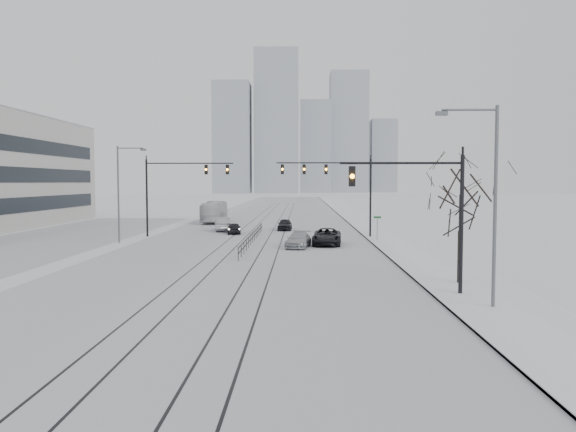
# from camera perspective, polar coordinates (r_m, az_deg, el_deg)

# --- Properties ---
(ground) EXTENTS (500.00, 500.00, 0.00)m
(ground) POSITION_cam_1_polar(r_m,az_deg,el_deg) (22.92, -10.19, -10.91)
(ground) COLOR white
(ground) RESTS_ON ground
(road) EXTENTS (22.00, 260.00, 0.02)m
(road) POSITION_cam_1_polar(r_m,az_deg,el_deg) (82.06, -1.80, -0.48)
(road) COLOR silver
(road) RESTS_ON ground
(sidewalk_east) EXTENTS (5.00, 260.00, 0.16)m
(sidewalk_east) POSITION_cam_1_polar(r_m,az_deg,el_deg) (82.43, 7.61, -0.44)
(sidewalk_east) COLOR white
(sidewalk_east) RESTS_ON ground
(curb) EXTENTS (0.10, 260.00, 0.12)m
(curb) POSITION_cam_1_polar(r_m,az_deg,el_deg) (82.20, 5.91, -0.46)
(curb) COLOR gray
(curb) RESTS_ON ground
(parking_strip) EXTENTS (14.00, 60.00, 0.03)m
(parking_strip) POSITION_cam_1_polar(r_m,az_deg,el_deg) (62.06, -21.93, -2.01)
(parking_strip) COLOR silver
(parking_strip) RESTS_ON ground
(tram_rails) EXTENTS (5.30, 180.00, 0.01)m
(tram_rails) POSITION_cam_1_polar(r_m,az_deg,el_deg) (62.16, -2.81, -1.74)
(tram_rails) COLOR black
(tram_rails) RESTS_ON ground
(skyline) EXTENTS (96.00, 48.00, 72.00)m
(skyline) POSITION_cam_1_polar(r_m,az_deg,el_deg) (296.42, 1.45, 8.31)
(skyline) COLOR #99A0A8
(skyline) RESTS_ON ground
(traffic_mast_near) EXTENTS (6.10, 0.37, 7.00)m
(traffic_mast_near) POSITION_cam_1_polar(r_m,az_deg,el_deg) (28.47, 14.12, 1.14)
(traffic_mast_near) COLOR black
(traffic_mast_near) RESTS_ON ground
(traffic_mast_ne) EXTENTS (9.60, 0.37, 8.00)m
(traffic_mast_ne) POSITION_cam_1_polar(r_m,az_deg,el_deg) (56.86, 5.04, 3.55)
(traffic_mast_ne) COLOR black
(traffic_mast_ne) RESTS_ON ground
(traffic_mast_nw) EXTENTS (9.10, 0.37, 8.00)m
(traffic_mast_nw) POSITION_cam_1_polar(r_m,az_deg,el_deg) (59.19, -11.38, 3.31)
(traffic_mast_nw) COLOR black
(traffic_mast_nw) RESTS_ON ground
(street_light_east) EXTENTS (2.73, 0.25, 9.00)m
(street_light_east) POSITION_cam_1_polar(r_m,az_deg,el_deg) (26.07, 19.71, 2.26)
(street_light_east) COLOR #595B60
(street_light_east) RESTS_ON ground
(street_light_west) EXTENTS (2.73, 0.25, 9.00)m
(street_light_west) POSITION_cam_1_polar(r_m,az_deg,el_deg) (54.37, -16.56, 2.85)
(street_light_west) COLOR #595B60
(street_light_west) RESTS_ON ground
(bare_tree) EXTENTS (4.40, 4.40, 6.10)m
(bare_tree) POSITION_cam_1_polar(r_m,az_deg,el_deg) (31.98, 17.15, 1.20)
(bare_tree) COLOR black
(bare_tree) RESTS_ON ground
(median_fence) EXTENTS (0.06, 24.00, 1.00)m
(median_fence) POSITION_cam_1_polar(r_m,az_deg,el_deg) (52.19, -3.61, -2.19)
(median_fence) COLOR black
(median_fence) RESTS_ON ground
(street_sign) EXTENTS (0.70, 0.06, 2.40)m
(street_sign) POSITION_cam_1_polar(r_m,az_deg,el_deg) (54.39, 9.06, -0.86)
(street_sign) COLOR #595B60
(street_sign) RESTS_ON ground
(sedan_sb_inner) EXTENTS (1.86, 3.73, 1.22)m
(sedan_sb_inner) POSITION_cam_1_polar(r_m,az_deg,el_deg) (61.57, -5.50, -1.25)
(sedan_sb_inner) COLOR black
(sedan_sb_inner) RESTS_ON ground
(sedan_sb_outer) EXTENTS (2.50, 4.98, 1.57)m
(sedan_sb_outer) POSITION_cam_1_polar(r_m,az_deg,el_deg) (65.30, -6.68, -0.84)
(sedan_sb_outer) COLOR #AEB2B6
(sedan_sb_outer) RESTS_ON ground
(sedan_nb_front) EXTENTS (2.90, 5.55, 1.49)m
(sedan_nb_front) POSITION_cam_1_polar(r_m,az_deg,el_deg) (50.48, 3.97, -2.13)
(sedan_nb_front) COLOR black
(sedan_nb_front) RESTS_ON ground
(sedan_nb_right) EXTENTS (2.51, 4.76, 1.31)m
(sedan_nb_right) POSITION_cam_1_polar(r_m,az_deg,el_deg) (48.46, 1.07, -2.46)
(sedan_nb_right) COLOR #A9ACB1
(sedan_nb_right) RESTS_ON ground
(sedan_nb_far) EXTENTS (1.72, 3.99, 1.34)m
(sedan_nb_far) POSITION_cam_1_polar(r_m,az_deg,el_deg) (65.83, -0.33, -0.88)
(sedan_nb_far) COLOR black
(sedan_nb_far) RESTS_ON ground
(box_truck) EXTENTS (2.64, 10.54, 2.93)m
(box_truck) POSITION_cam_1_polar(r_m,az_deg,el_deg) (79.05, -7.50, 0.39)
(box_truck) COLOR silver
(box_truck) RESTS_ON ground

